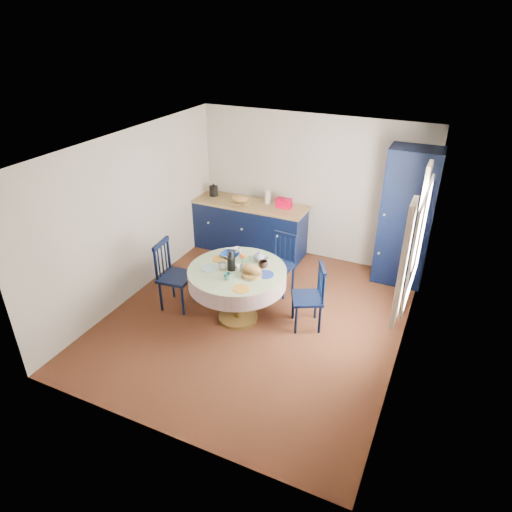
{
  "coord_description": "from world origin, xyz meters",
  "views": [
    {
      "loc": [
        2.27,
        -4.87,
        3.92
      ],
      "look_at": [
        -0.08,
        0.2,
        0.91
      ],
      "focal_mm": 32.0,
      "sensor_mm": 36.0,
      "label": 1
    }
  ],
  "objects_px": {
    "chair_left": "(173,275)",
    "chair_far": "(280,263)",
    "dining_table": "(238,277)",
    "mug_b": "(227,276)",
    "cobalt_bowl": "(230,255)",
    "chair_right": "(310,296)",
    "mug_d": "(238,251)",
    "pantry_cabinet": "(406,218)",
    "kitchen_counter": "(249,227)",
    "mug_c": "(263,264)",
    "mug_a": "(223,266)"
  },
  "relations": [
    {
      "from": "mug_a",
      "to": "chair_far",
      "type": "bearing_deg",
      "value": 67.47
    },
    {
      "from": "chair_far",
      "to": "mug_a",
      "type": "height_order",
      "value": "chair_far"
    },
    {
      "from": "mug_c",
      "to": "cobalt_bowl",
      "type": "xyz_separation_m",
      "value": [
        -0.55,
        0.08,
        -0.02
      ]
    },
    {
      "from": "chair_left",
      "to": "mug_a",
      "type": "relative_size",
      "value": 8.66
    },
    {
      "from": "chair_left",
      "to": "mug_c",
      "type": "relative_size",
      "value": 7.83
    },
    {
      "from": "chair_right",
      "to": "mug_d",
      "type": "xyz_separation_m",
      "value": [
        -1.16,
        0.12,
        0.39
      ]
    },
    {
      "from": "mug_b",
      "to": "mug_c",
      "type": "relative_size",
      "value": 0.72
    },
    {
      "from": "mug_b",
      "to": "cobalt_bowl",
      "type": "relative_size",
      "value": 0.37
    },
    {
      "from": "mug_c",
      "to": "mug_d",
      "type": "height_order",
      "value": "same"
    },
    {
      "from": "chair_right",
      "to": "mug_d",
      "type": "relative_size",
      "value": 8.51
    },
    {
      "from": "dining_table",
      "to": "mug_c",
      "type": "relative_size",
      "value": 10.17
    },
    {
      "from": "chair_left",
      "to": "mug_b",
      "type": "height_order",
      "value": "chair_left"
    },
    {
      "from": "kitchen_counter",
      "to": "chair_left",
      "type": "bearing_deg",
      "value": -96.74
    },
    {
      "from": "dining_table",
      "to": "mug_b",
      "type": "height_order",
      "value": "dining_table"
    },
    {
      "from": "dining_table",
      "to": "chair_right",
      "type": "bearing_deg",
      "value": 15.99
    },
    {
      "from": "dining_table",
      "to": "chair_far",
      "type": "distance_m",
      "value": 1.03
    },
    {
      "from": "chair_right",
      "to": "cobalt_bowl",
      "type": "xyz_separation_m",
      "value": [
        -1.22,
        -0.01,
        0.37
      ]
    },
    {
      "from": "chair_right",
      "to": "pantry_cabinet",
      "type": "bearing_deg",
      "value": 126.29
    },
    {
      "from": "chair_far",
      "to": "mug_d",
      "type": "xyz_separation_m",
      "value": [
        -0.44,
        -0.58,
        0.4
      ]
    },
    {
      "from": "mug_a",
      "to": "chair_left",
      "type": "bearing_deg",
      "value": -178.85
    },
    {
      "from": "chair_left",
      "to": "chair_far",
      "type": "xyz_separation_m",
      "value": [
        1.26,
        1.06,
        -0.05
      ]
    },
    {
      "from": "kitchen_counter",
      "to": "dining_table",
      "type": "height_order",
      "value": "kitchen_counter"
    },
    {
      "from": "chair_left",
      "to": "chair_right",
      "type": "relative_size",
      "value": 1.09
    },
    {
      "from": "kitchen_counter",
      "to": "chair_far",
      "type": "relative_size",
      "value": 2.23
    },
    {
      "from": "pantry_cabinet",
      "to": "cobalt_bowl",
      "type": "xyz_separation_m",
      "value": [
        -2.13,
        -1.84,
        -0.25
      ]
    },
    {
      "from": "kitchen_counter",
      "to": "chair_far",
      "type": "bearing_deg",
      "value": -45.34
    },
    {
      "from": "pantry_cabinet",
      "to": "chair_left",
      "type": "relative_size",
      "value": 2.11
    },
    {
      "from": "mug_a",
      "to": "mug_c",
      "type": "distance_m",
      "value": 0.55
    },
    {
      "from": "kitchen_counter",
      "to": "pantry_cabinet",
      "type": "relative_size",
      "value": 0.95
    },
    {
      "from": "chair_left",
      "to": "mug_b",
      "type": "bearing_deg",
      "value": -107.53
    },
    {
      "from": "chair_right",
      "to": "mug_c",
      "type": "distance_m",
      "value": 0.78
    },
    {
      "from": "kitchen_counter",
      "to": "mug_d",
      "type": "relative_size",
      "value": 18.71
    },
    {
      "from": "dining_table",
      "to": "mug_d",
      "type": "xyz_separation_m",
      "value": [
        -0.2,
        0.4,
        0.18
      ]
    },
    {
      "from": "kitchen_counter",
      "to": "mug_c",
      "type": "bearing_deg",
      "value": -59.56
    },
    {
      "from": "mug_a",
      "to": "mug_c",
      "type": "xyz_separation_m",
      "value": [
        0.49,
        0.25,
        0.01
      ]
    },
    {
      "from": "chair_right",
      "to": "mug_c",
      "type": "relative_size",
      "value": 7.16
    },
    {
      "from": "mug_b",
      "to": "cobalt_bowl",
      "type": "xyz_separation_m",
      "value": [
        -0.25,
        0.55,
        -0.01
      ]
    },
    {
      "from": "chair_far",
      "to": "mug_a",
      "type": "distance_m",
      "value": 1.2
    },
    {
      "from": "mug_d",
      "to": "chair_right",
      "type": "bearing_deg",
      "value": -5.82
    },
    {
      "from": "chair_right",
      "to": "mug_b",
      "type": "bearing_deg",
      "value": -86.95
    },
    {
      "from": "mug_d",
      "to": "mug_a",
      "type": "bearing_deg",
      "value": -89.43
    },
    {
      "from": "chair_right",
      "to": "mug_c",
      "type": "xyz_separation_m",
      "value": [
        -0.67,
        -0.09,
        0.39
      ]
    },
    {
      "from": "chair_left",
      "to": "cobalt_bowl",
      "type": "bearing_deg",
      "value": -71.67
    },
    {
      "from": "chair_left",
      "to": "mug_a",
      "type": "height_order",
      "value": "chair_left"
    },
    {
      "from": "kitchen_counter",
      "to": "chair_left",
      "type": "distance_m",
      "value": 2.1
    },
    {
      "from": "chair_right",
      "to": "mug_a",
      "type": "height_order",
      "value": "chair_right"
    },
    {
      "from": "dining_table",
      "to": "mug_b",
      "type": "relative_size",
      "value": 14.07
    },
    {
      "from": "pantry_cabinet",
      "to": "cobalt_bowl",
      "type": "distance_m",
      "value": 2.82
    },
    {
      "from": "chair_left",
      "to": "mug_a",
      "type": "distance_m",
      "value": 0.89
    },
    {
      "from": "chair_far",
      "to": "chair_right",
      "type": "distance_m",
      "value": 1.01
    }
  ]
}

